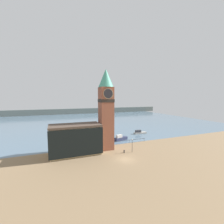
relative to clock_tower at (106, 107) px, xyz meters
The scene contains 10 objects.
ground_plane 15.67m from the clock_tower, 78.73° to the right, with size 160.00×160.00×0.00m, color #846B4C.
water 63.98m from the clock_tower, 88.32° to the left, with size 160.00×120.00×0.00m.
far_shoreline 103.22m from the clock_tower, 88.98° to the left, with size 180.00×3.00×5.00m.
pier_railing 14.96m from the clock_tower, 15.06° to the left, with size 12.49×0.08×1.09m.
clock_tower is the anchor object (origin of this frame).
pier_building 12.50m from the clock_tower, behind, with size 13.63×6.79×8.19m.
boat_near 15.68m from the clock_tower, 40.49° to the left, with size 5.20×2.63×2.09m.
boat_far 26.15m from the clock_tower, 33.12° to the left, with size 5.52×1.95×1.63m.
mooring_bollard_near 13.57m from the clock_tower, 53.53° to the right, with size 0.36×0.36×0.82m.
lamp_post 12.69m from the clock_tower, 41.99° to the right, with size 0.32×0.32×3.84m.
Camera 1 is at (-16.17, -32.41, 15.46)m, focal length 24.00 mm.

